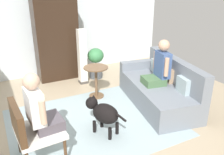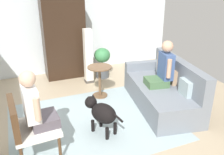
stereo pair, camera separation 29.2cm
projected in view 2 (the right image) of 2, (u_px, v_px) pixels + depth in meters
The scene contains 12 objects.
ground_plane at pixel (102, 120), 4.32m from camera, with size 6.64×6.64×0.00m, color tan.
back_wall at pixel (63, 18), 6.20m from camera, with size 6.13×0.12×2.88m, color silver.
area_rug at pixel (93, 121), 4.27m from camera, with size 2.78×2.32×0.01m, color #9EB2B7.
couch at pixel (163, 90), 4.74m from camera, with size 1.26×2.12×0.92m.
armchair at pixel (26, 124), 3.24m from camera, with size 0.63×0.69×0.88m.
person_on_couch at pixel (163, 68), 4.53m from camera, with size 0.52×0.52×0.87m.
person_on_armchair at pixel (35, 105), 3.20m from camera, with size 0.45×0.56×0.82m.
round_end_table at pixel (100, 78), 5.05m from camera, with size 0.51×0.51×0.68m.
dog at pixel (102, 112), 3.85m from camera, with size 0.48×0.74×0.59m.
potted_plant at pixel (102, 60), 6.07m from camera, with size 0.40×0.40×0.77m.
column_lamp at pixel (88, 57), 5.70m from camera, with size 0.20×0.20×1.31m.
armoire_cabinet at pixel (64, 38), 5.98m from camera, with size 1.00×0.56×1.99m, color black.
Camera 2 is at (-1.27, -3.50, 2.32)m, focal length 38.51 mm.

